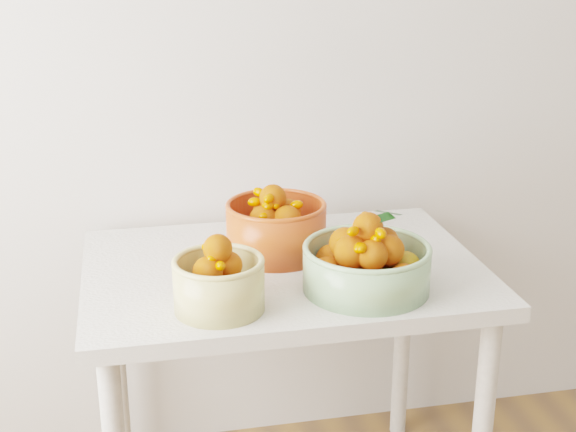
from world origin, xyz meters
The scene contains 4 objects.
table centered at (-0.24, 1.60, 0.65)m, with size 1.00×0.70×0.75m.
bowl_cream centered at (-0.43, 1.38, 0.82)m, with size 0.23×0.23×0.18m.
bowl_green centered at (-0.08, 1.42, 0.82)m, with size 0.38×0.38×0.19m.
bowl_orange centered at (-0.24, 1.68, 0.82)m, with size 0.30×0.30×0.19m.
Camera 1 is at (-0.61, -0.23, 1.55)m, focal length 50.00 mm.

